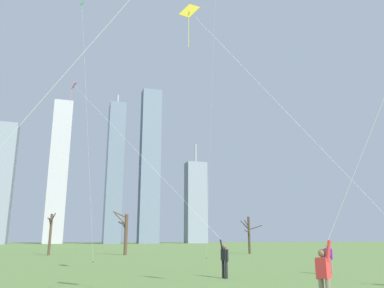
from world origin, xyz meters
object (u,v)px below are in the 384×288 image
(bystander_far_off_by_trees, at_px, (329,257))
(bare_tree_far_right_edge, at_px, (249,234))
(bare_tree_center, at_px, (50,232))
(kite_flyer_midfield_center_yellow, at_px, (368,209))
(kite_flyer_midfield_left_orange, at_px, (14,153))
(distant_kite_low_near_trees_green, at_px, (84,44))
(distant_kite_drifting_left_red, at_px, (215,0))
(bare_tree_left_of_center, at_px, (125,232))
(kite_flyer_foreground_left_pink, at_px, (190,219))
(kite_flyer_midfield_right_blue, at_px, (377,135))

(bystander_far_off_by_trees, height_order, bare_tree_far_right_edge, bare_tree_far_right_edge)
(bare_tree_far_right_edge, bearing_deg, bare_tree_center, 173.81)
(kite_flyer_midfield_center_yellow, xyz_separation_m, kite_flyer_midfield_left_orange, (-12.98, -4.78, 0.52))
(kite_flyer_midfield_center_yellow, relative_size, distant_kite_low_near_trees_green, 0.54)
(distant_kite_drifting_left_red, distance_m, bare_tree_far_right_edge, 28.98)
(bare_tree_left_of_center, bearing_deg, distant_kite_drifting_left_red, -65.48)
(distant_kite_low_near_trees_green, bearing_deg, kite_flyer_foreground_left_pink, -66.54)
(kite_flyer_midfield_right_blue, bearing_deg, kite_flyer_foreground_left_pink, 95.96)
(distant_kite_drifting_left_red, bearing_deg, bare_tree_left_of_center, 114.52)
(kite_flyer_foreground_left_pink, relative_size, distant_kite_drifting_left_red, 0.51)
(kite_flyer_foreground_left_pink, height_order, distant_kite_low_near_trees_green, distant_kite_low_near_trees_green)
(bare_tree_center, distance_m, bare_tree_far_right_edge, 24.64)
(kite_flyer_foreground_left_pink, bearing_deg, distant_kite_drifting_left_red, 62.74)
(bare_tree_far_right_edge, bearing_deg, kite_flyer_midfield_center_yellow, -107.28)
(distant_kite_low_near_trees_green, bearing_deg, kite_flyer_midfield_center_yellow, -61.56)
(kite_flyer_midfield_left_orange, distance_m, distant_kite_drifting_left_red, 36.44)
(kite_flyer_midfield_right_blue, distance_m, distant_kite_low_near_trees_green, 32.21)
(kite_flyer_midfield_left_orange, bearing_deg, kite_flyer_midfield_right_blue, -3.64)
(distant_kite_low_near_trees_green, relative_size, distant_kite_drifting_left_red, 0.84)
(kite_flyer_midfield_left_orange, height_order, bare_tree_center, kite_flyer_midfield_left_orange)
(distant_kite_low_near_trees_green, bearing_deg, bare_tree_far_right_edge, 27.80)
(kite_flyer_midfield_center_yellow, height_order, bare_tree_far_right_edge, kite_flyer_midfield_center_yellow)
(kite_flyer_midfield_center_yellow, distance_m, kite_flyer_midfield_left_orange, 13.84)
(kite_flyer_midfield_left_orange, distance_m, bare_tree_center, 41.05)
(bare_tree_center, bearing_deg, distant_kite_low_near_trees_green, -81.23)
(distant_kite_drifting_left_red, height_order, bare_tree_left_of_center, distant_kite_drifting_left_red)
(kite_flyer_midfield_center_yellow, distance_m, bystander_far_off_by_trees, 6.20)
(bare_tree_center, bearing_deg, kite_flyer_midfield_left_orange, -88.50)
(bare_tree_center, bearing_deg, bare_tree_left_of_center, -12.64)
(bare_tree_center, bearing_deg, kite_flyer_midfield_center_yellow, -68.81)
(kite_flyer_midfield_right_blue, xyz_separation_m, distant_kite_drifting_left_red, (5.24, 25.37, 21.77))
(distant_kite_drifting_left_red, xyz_separation_m, bare_tree_far_right_edge, (9.41, 13.56, -23.82))
(kite_flyer_foreground_left_pink, relative_size, distant_kite_low_near_trees_green, 0.61)
(kite_flyer_midfield_center_yellow, bearing_deg, kite_flyer_midfield_left_orange, -159.80)
(bystander_far_off_by_trees, bearing_deg, bare_tree_center, 117.35)
(kite_flyer_foreground_left_pink, xyz_separation_m, distant_kite_low_near_trees_green, (-6.31, 14.54, 17.13))
(kite_flyer_midfield_center_yellow, relative_size, bystander_far_off_by_trees, 8.28)
(kite_flyer_midfield_right_blue, height_order, bystander_far_off_by_trees, kite_flyer_midfield_right_blue)
(kite_flyer_midfield_left_orange, distance_m, bare_tree_left_of_center, 39.83)
(bare_tree_left_of_center, bearing_deg, bare_tree_center, 167.36)
(kite_flyer_midfield_right_blue, height_order, bare_tree_far_right_edge, kite_flyer_midfield_right_blue)
(kite_flyer_midfield_right_blue, bearing_deg, bare_tree_left_of_center, 91.85)
(bystander_far_off_by_trees, relative_size, distant_kite_drifting_left_red, 0.05)
(kite_flyer_midfield_right_blue, bearing_deg, kite_flyer_midfield_left_orange, 176.36)
(kite_flyer_midfield_center_yellow, bearing_deg, distant_kite_drifting_left_red, 87.02)
(bystander_far_off_by_trees, distance_m, bare_tree_far_right_edge, 29.43)
(kite_flyer_midfield_center_yellow, distance_m, kite_flyer_foreground_left_pink, 9.15)
(kite_flyer_foreground_left_pink, bearing_deg, kite_flyer_midfield_left_orange, -121.72)
(kite_flyer_midfield_left_orange, height_order, distant_kite_drifting_left_red, distant_kite_drifting_left_red)
(kite_flyer_midfield_center_yellow, distance_m, distant_kite_low_near_trees_green, 30.09)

